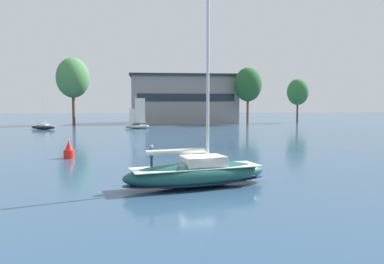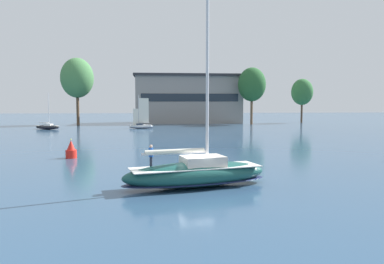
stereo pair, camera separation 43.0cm
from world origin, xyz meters
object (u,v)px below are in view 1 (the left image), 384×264
tree_shore_right (248,85)px  channel_buoy (69,151)px  sailboat_main (197,173)px  tree_shore_left (73,78)px  tree_shore_center (298,92)px  sailboat_moored_outer_mooring (43,127)px  sailboat_moored_near_marina (137,126)px

tree_shore_right → channel_buoy: (-37.44, -62.74, -10.60)m
sailboat_main → channel_buoy: 20.30m
tree_shore_left → tree_shore_center: size_ratio=1.38×
sailboat_moored_outer_mooring → sailboat_main: bearing=-66.0°
tree_shore_left → tree_shore_right: bearing=-3.6°
tree_shore_left → tree_shore_right: size_ratio=1.15×
channel_buoy → tree_shore_right: bearing=59.2°
sailboat_moored_near_marina → sailboat_moored_outer_mooring: sailboat_moored_outer_mooring is taller
sailboat_moored_near_marina → tree_shore_right: bearing=24.3°
tree_shore_left → sailboat_main: (24.87, -81.82, -12.19)m
tree_shore_left → tree_shore_right: (49.73, -3.15, -1.76)m
tree_shore_right → channel_buoy: size_ratio=7.40×
sailboat_moored_near_marina → sailboat_moored_outer_mooring: size_ratio=0.93×
tree_shore_center → sailboat_main: sailboat_main is taller
tree_shore_center → tree_shore_right: tree_shore_right is taller
tree_shore_center → sailboat_moored_near_marina: tree_shore_center is taller
tree_shore_right → sailboat_moored_near_marina: tree_shore_right is taller
tree_shore_left → sailboat_moored_near_marina: tree_shore_left is taller
tree_shore_center → channel_buoy: size_ratio=6.18×
sailboat_moored_near_marina → sailboat_moored_outer_mooring: 21.89m
tree_shore_left → sailboat_moored_outer_mooring: size_ratio=2.17×
sailboat_main → sailboat_moored_near_marina: bearing=95.7°
tree_shore_center → sailboat_main: bearing=-116.5°
tree_shore_center → sailboat_moored_outer_mooring: tree_shore_center is taller
sailboat_main → channel_buoy: sailboat_main is taller
tree_shore_center → sailboat_main: (-42.74, -85.67, -8.55)m
tree_shore_right → sailboat_moored_outer_mooring: tree_shore_right is taller
sailboat_moored_near_marina → sailboat_main: bearing=-84.3°
sailboat_moored_near_marina → channel_buoy: bearing=-97.1°
sailboat_main → channel_buoy: bearing=128.3°
tree_shore_center → sailboat_moored_near_marina: (-49.23, -21.15, -8.89)m
sailboat_moored_near_marina → sailboat_moored_outer_mooring: bearing=-177.7°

